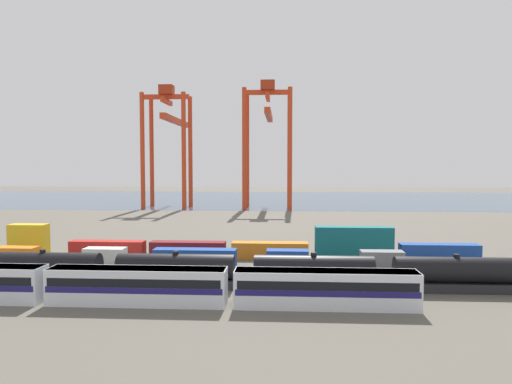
{
  "coord_description": "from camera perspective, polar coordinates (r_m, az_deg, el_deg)",
  "views": [
    {
      "loc": [
        12.24,
        -67.18,
        14.84
      ],
      "look_at": [
        6.72,
        25.75,
        9.47
      ],
      "focal_mm": 32.56,
      "sensor_mm": 36.0,
      "label": 1
    }
  ],
  "objects": [
    {
      "name": "passenger_train",
      "position": [
        52.04,
        -14.37,
        -10.93
      ],
      "size": [
        59.09,
        3.14,
        3.9
      ],
      "color": "silver",
      "rests_on": "ground_plane"
    },
    {
      "name": "shipping_container_8",
      "position": [
        75.93,
        -8.36,
        -7.01
      ],
      "size": [
        12.1,
        2.44,
        2.6
      ],
      "primitive_type": "cube",
      "color": "maroon",
      "rests_on": "ground_plane"
    },
    {
      "name": "shipping_container_3",
      "position": [
        68.04,
        3.88,
        -8.19
      ],
      "size": [
        6.04,
        2.44,
        2.6
      ],
      "primitive_type": "cube",
      "color": "#1C4299",
      "rests_on": "ground_plane"
    },
    {
      "name": "shipping_container_11",
      "position": [
        74.76,
        11.93,
        -5.19
      ],
      "size": [
        12.1,
        2.44,
        2.6
      ],
      "primitive_type": "cube",
      "color": "#146066",
      "rests_on": "shipping_container_10"
    },
    {
      "name": "gantry_crane_central",
      "position": [
        163.41,
        1.48,
        7.59
      ],
      "size": [
        16.74,
        35.94,
        43.78
      ],
      "color": "red",
      "rests_on": "ground_plane"
    },
    {
      "name": "shipping_container_12",
      "position": [
        78.23,
        21.59,
        -6.9
      ],
      "size": [
        12.1,
        2.44,
        2.6
      ],
      "primitive_type": "cube",
      "color": "#1C4299",
      "rests_on": "ground_plane"
    },
    {
      "name": "shipping_container_0",
      "position": [
        78.9,
        -27.3,
        -6.95
      ],
      "size": [
        6.04,
        2.44,
        2.6
      ],
      "primitive_type": "cube",
      "color": "orange",
      "rests_on": "ground_plane"
    },
    {
      "name": "harbour_water",
      "position": [
        205.36,
        -0.02,
        -0.84
      ],
      "size": [
        400.0,
        110.0,
        0.01
      ],
      "primitive_type": "cube",
      "color": "#384C60",
      "rests_on": "ground_plane"
    },
    {
      "name": "freight_tank_row",
      "position": [
        56.68,
        7.08,
        -9.71
      ],
      "size": [
        80.91,
        2.98,
        4.44
      ],
      "color": "#232326",
      "rests_on": "ground_plane"
    },
    {
      "name": "shipping_container_10",
      "position": [
        75.18,
        11.91,
        -7.15
      ],
      "size": [
        12.1,
        2.44,
        2.6
      ],
      "primitive_type": "cube",
      "color": "#146066",
      "rests_on": "ground_plane"
    },
    {
      "name": "shipping_container_6",
      "position": [
        84.9,
        -26.16,
        -4.44
      ],
      "size": [
        6.04,
        2.44,
        2.6
      ],
      "primitive_type": "cube",
      "color": "gold",
      "rests_on": "shipping_container_5"
    },
    {
      "name": "gantry_crane_west",
      "position": [
        168.97,
        -10.6,
        7.13
      ],
      "size": [
        15.75,
        39.53,
        42.57
      ],
      "color": "red",
      "rests_on": "ground_plane"
    },
    {
      "name": "shipping_container_5",
      "position": [
        85.28,
        -26.12,
        -6.18
      ],
      "size": [
        6.04,
        2.44,
        2.6
      ],
      "primitive_type": "cube",
      "color": "gold",
      "rests_on": "ground_plane"
    },
    {
      "name": "ground_plane",
      "position": [
        108.89,
        -3.09,
        -4.54
      ],
      "size": [
        420.0,
        420.0,
        0.0
      ],
      "primitive_type": "plane",
      "color": "#5B564C"
    },
    {
      "name": "shipping_container_7",
      "position": [
        79.65,
        -17.77,
        -6.65
      ],
      "size": [
        12.1,
        2.44,
        2.6
      ],
      "primitive_type": "cube",
      "color": "#AD211C",
      "rests_on": "ground_plane"
    },
    {
      "name": "shipping_container_1",
      "position": [
        73.0,
        -18.06,
        -7.55
      ],
      "size": [
        6.04,
        2.44,
        2.6
      ],
      "primitive_type": "cube",
      "color": "silver",
      "rests_on": "ground_plane"
    },
    {
      "name": "shipping_container_9",
      "position": [
        74.4,
        1.72,
        -7.19
      ],
      "size": [
        12.1,
        2.44,
        2.6
      ],
      "primitive_type": "cube",
      "color": "orange",
      "rests_on": "ground_plane"
    },
    {
      "name": "shipping_container_2",
      "position": [
        69.26,
        -7.49,
        -8.0
      ],
      "size": [
        12.1,
        2.44,
        2.6
      ],
      "primitive_type": "cube",
      "color": "#1C4299",
      "rests_on": "ground_plane"
    },
    {
      "name": "shipping_container_4",
      "position": [
        69.49,
        15.2,
        -8.05
      ],
      "size": [
        6.04,
        2.44,
        2.6
      ],
      "primitive_type": "cube",
      "color": "slate",
      "rests_on": "ground_plane"
    }
  ]
}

